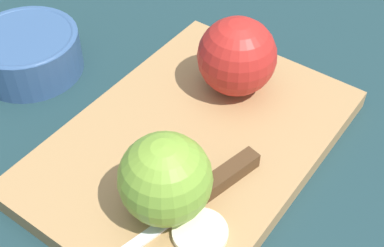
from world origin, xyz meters
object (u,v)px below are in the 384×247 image
(knife, at_px, (217,182))
(bowl, at_px, (28,51))
(apple_half_left, at_px, (238,57))
(apple_half_right, at_px, (165,179))

(knife, relative_size, bowl, 1.33)
(bowl, bearing_deg, apple_half_left, 108.63)
(apple_half_left, height_order, bowl, apple_half_left)
(apple_half_right, bearing_deg, bowl, 71.63)
(apple_half_left, xyz_separation_m, bowl, (0.08, -0.25, -0.04))
(apple_half_right, bearing_deg, knife, -30.01)
(knife, distance_m, bowl, 0.31)
(apple_half_right, relative_size, bowl, 0.66)
(knife, bearing_deg, bowl, -83.20)
(apple_half_left, xyz_separation_m, apple_half_right, (0.18, 0.03, -0.00))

